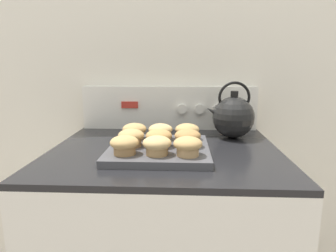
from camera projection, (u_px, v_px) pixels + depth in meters
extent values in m
cube|color=silver|center=(170.00, 66.00, 1.29)|extent=(8.00, 0.05, 2.40)
cube|color=black|center=(165.00, 150.00, 1.00)|extent=(0.74, 0.66, 0.02)
cube|color=white|center=(169.00, 107.00, 1.27)|extent=(0.73, 0.05, 0.18)
cube|color=#B72D23|center=(130.00, 105.00, 1.24)|extent=(0.07, 0.01, 0.03)
cylinder|color=white|center=(182.00, 109.00, 1.23)|extent=(0.04, 0.02, 0.04)
cylinder|color=white|center=(200.00, 109.00, 1.23)|extent=(0.04, 0.02, 0.04)
cylinder|color=white|center=(218.00, 109.00, 1.22)|extent=(0.04, 0.02, 0.04)
cylinder|color=white|center=(235.00, 109.00, 1.22)|extent=(0.04, 0.02, 0.04)
cube|color=#4C4C51|center=(159.00, 150.00, 0.93)|extent=(0.31, 0.31, 0.02)
cylinder|color=#A37A4C|center=(125.00, 149.00, 0.84)|extent=(0.06, 0.06, 0.03)
ellipsoid|color=tan|center=(124.00, 142.00, 0.84)|extent=(0.08, 0.08, 0.04)
cylinder|color=tan|center=(157.00, 150.00, 0.84)|extent=(0.06, 0.06, 0.03)
ellipsoid|color=tan|center=(157.00, 143.00, 0.84)|extent=(0.08, 0.08, 0.04)
cylinder|color=tan|center=(188.00, 151.00, 0.83)|extent=(0.06, 0.06, 0.03)
ellipsoid|color=tan|center=(188.00, 144.00, 0.83)|extent=(0.08, 0.08, 0.04)
cylinder|color=tan|center=(131.00, 142.00, 0.93)|extent=(0.06, 0.06, 0.03)
ellipsoid|color=tan|center=(131.00, 135.00, 0.92)|extent=(0.08, 0.08, 0.04)
cylinder|color=olive|center=(159.00, 142.00, 0.92)|extent=(0.06, 0.06, 0.03)
ellipsoid|color=tan|center=(159.00, 136.00, 0.92)|extent=(0.08, 0.08, 0.04)
cylinder|color=#A37A4C|center=(188.00, 142.00, 0.92)|extent=(0.06, 0.06, 0.03)
ellipsoid|color=#B2844C|center=(188.00, 136.00, 0.92)|extent=(0.08, 0.08, 0.04)
cylinder|color=#A37A4C|center=(135.00, 135.00, 1.02)|extent=(0.06, 0.06, 0.03)
ellipsoid|color=tan|center=(134.00, 129.00, 1.01)|extent=(0.08, 0.08, 0.04)
cylinder|color=olive|center=(161.00, 135.00, 1.01)|extent=(0.06, 0.06, 0.03)
ellipsoid|color=tan|center=(161.00, 129.00, 1.00)|extent=(0.08, 0.08, 0.04)
cylinder|color=olive|center=(187.00, 135.00, 1.01)|extent=(0.06, 0.06, 0.03)
ellipsoid|color=tan|center=(187.00, 129.00, 1.01)|extent=(0.08, 0.08, 0.04)
sphere|color=black|center=(233.00, 117.00, 1.11)|extent=(0.15, 0.15, 0.15)
cylinder|color=black|center=(234.00, 94.00, 1.09)|extent=(0.03, 0.03, 0.02)
cone|color=black|center=(214.00, 112.00, 1.10)|extent=(0.07, 0.04, 0.06)
torus|color=black|center=(234.00, 98.00, 1.09)|extent=(0.12, 0.02, 0.12)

